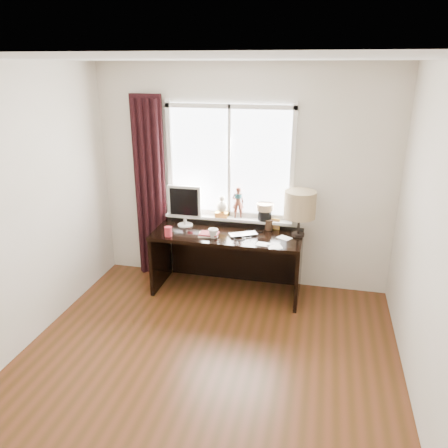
% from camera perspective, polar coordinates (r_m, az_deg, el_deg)
% --- Properties ---
extents(floor, '(3.50, 4.00, 0.00)m').
position_cam_1_polar(floor, '(3.98, -3.57, -20.03)').
color(floor, '#5A2B17').
rests_on(floor, ground).
extents(ceiling, '(3.50, 4.00, 0.00)m').
position_cam_1_polar(ceiling, '(3.04, -4.71, 20.69)').
color(ceiling, white).
rests_on(ceiling, wall_back).
extents(wall_back, '(3.50, 0.00, 2.60)m').
position_cam_1_polar(wall_back, '(5.14, 2.44, 5.93)').
color(wall_back, beige).
rests_on(wall_back, ground).
extents(wall_right, '(0.00, 4.00, 2.60)m').
position_cam_1_polar(wall_right, '(3.28, 26.79, -4.95)').
color(wall_right, beige).
rests_on(wall_right, ground).
extents(laptop, '(0.37, 0.33, 0.02)m').
position_cam_1_polar(laptop, '(4.92, 2.56, -1.36)').
color(laptop, silver).
rests_on(laptop, desk).
extents(mug, '(0.15, 0.15, 0.11)m').
position_cam_1_polar(mug, '(4.83, -1.42, -1.19)').
color(mug, white).
rests_on(mug, desk).
extents(red_cup, '(0.08, 0.08, 0.11)m').
position_cam_1_polar(red_cup, '(4.92, -7.29, -0.98)').
color(red_cup, maroon).
rests_on(red_cup, desk).
extents(window, '(1.52, 0.21, 1.40)m').
position_cam_1_polar(window, '(5.12, 0.87, 6.01)').
color(window, white).
rests_on(window, ground).
extents(curtain, '(0.38, 0.09, 2.25)m').
position_cam_1_polar(curtain, '(5.42, -9.65, 4.39)').
color(curtain, black).
rests_on(curtain, floor).
extents(desk, '(1.70, 0.70, 0.75)m').
position_cam_1_polar(desk, '(5.17, 0.65, -3.30)').
color(desk, black).
rests_on(desk, floor).
extents(monitor, '(0.40, 0.18, 0.49)m').
position_cam_1_polar(monitor, '(5.14, -5.18, 2.70)').
color(monitor, beige).
rests_on(monitor, desk).
extents(notebook_stack, '(0.24, 0.19, 0.03)m').
position_cam_1_polar(notebook_stack, '(4.91, -2.01, -1.35)').
color(notebook_stack, beige).
rests_on(notebook_stack, desk).
extents(brush_holder, '(0.09, 0.09, 0.25)m').
position_cam_1_polar(brush_holder, '(5.09, 5.90, -0.08)').
color(brush_holder, black).
rests_on(brush_holder, desk).
extents(icon_frame, '(0.10, 0.04, 0.13)m').
position_cam_1_polar(icon_frame, '(5.11, 6.75, -0.01)').
color(icon_frame, gold).
rests_on(icon_frame, desk).
extents(table_lamp, '(0.35, 0.35, 0.52)m').
position_cam_1_polar(table_lamp, '(4.85, 9.88, 2.46)').
color(table_lamp, black).
rests_on(table_lamp, desk).
extents(loose_papers, '(0.38, 0.44, 0.00)m').
position_cam_1_polar(loose_papers, '(4.74, 6.58, -2.46)').
color(loose_papers, white).
rests_on(loose_papers, desk).
extents(desk_cables, '(0.32, 0.44, 0.01)m').
position_cam_1_polar(desk_cables, '(4.95, 3.18, -1.34)').
color(desk_cables, black).
rests_on(desk_cables, desk).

